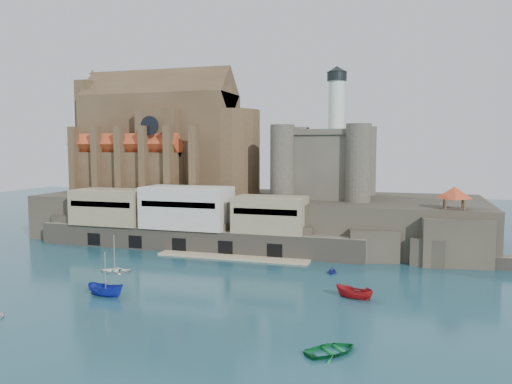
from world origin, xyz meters
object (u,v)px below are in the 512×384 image
at_px(church, 166,143).
at_px(castle_keep, 326,160).
at_px(pavilion, 454,194).
at_px(boat_2, 106,296).

xyz_separation_m(church, castle_keep, (40.21, -0.78, -3.81)).
xyz_separation_m(pavilion, boat_2, (-48.96, -36.50, -12.73)).
relative_size(church, castle_keep, 1.60).
relative_size(castle_keep, pavilion, 4.58).
xyz_separation_m(castle_keep, boat_2, (-23.04, -51.57, -18.31)).
xyz_separation_m(castle_keep, pavilion, (25.92, -15.08, -5.59)).
relative_size(church, pavilion, 7.34).
distance_m(church, boat_2, 59.37).
height_order(castle_keep, pavilion, castle_keep).
distance_m(pavilion, boat_2, 62.38).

